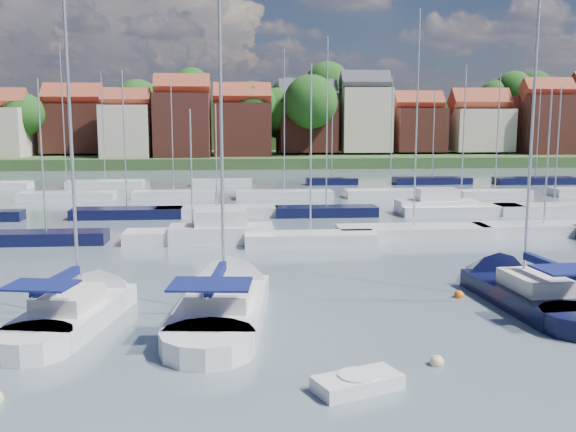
{
  "coord_description": "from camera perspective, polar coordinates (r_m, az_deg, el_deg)",
  "views": [
    {
      "loc": [
        -4.26,
        -23.23,
        8.43
      ],
      "look_at": [
        -1.24,
        14.0,
        2.7
      ],
      "focal_mm": 40.0,
      "sensor_mm": 36.0,
      "label": 1
    }
  ],
  "objects": [
    {
      "name": "buoy_d",
      "position": [
        23.26,
        13.07,
        -12.77
      ],
      "size": [
        0.5,
        0.5,
        0.5
      ],
      "primitive_type": "sphere",
      "color": "beige",
      "rests_on": "ground"
    },
    {
      "name": "sailboat_left",
      "position": [
        29.25,
        -17.41,
        -7.72
      ],
      "size": [
        4.88,
        11.22,
        14.81
      ],
      "rotation": [
        0.0,
        0.0,
        1.38
      ],
      "color": "silver",
      "rests_on": "ground"
    },
    {
      "name": "sailboat_navy",
      "position": [
        32.63,
        19.29,
        -6.12
      ],
      "size": [
        4.2,
        12.17,
        16.52
      ],
      "rotation": [
        0.0,
        0.0,
        1.66
      ],
      "color": "black",
      "rests_on": "ground"
    },
    {
      "name": "buoy_c",
      "position": [
        22.9,
        -5.48,
        -12.92
      ],
      "size": [
        0.51,
        0.51,
        0.51
      ],
      "primitive_type": "sphere",
      "color": "#D85914",
      "rests_on": "ground"
    },
    {
      "name": "buoy_e",
      "position": [
        31.71,
        14.95,
        -7.0
      ],
      "size": [
        0.48,
        0.48,
        0.48
      ],
      "primitive_type": "sphere",
      "color": "#D85914",
      "rests_on": "ground"
    },
    {
      "name": "sailboat_centre",
      "position": [
        29.35,
        -5.4,
        -7.31
      ],
      "size": [
        4.87,
        13.53,
        17.9
      ],
      "rotation": [
        0.0,
        0.0,
        1.47
      ],
      "color": "silver",
      "rests_on": "ground"
    },
    {
      "name": "tender",
      "position": [
        20.83,
        6.21,
        -14.52
      ],
      "size": [
        3.04,
        2.2,
        0.6
      ],
      "rotation": [
        0.0,
        0.0,
        0.38
      ],
      "color": "silver",
      "rests_on": "ground"
    },
    {
      "name": "ground",
      "position": [
        63.93,
        -0.78,
        1.13
      ],
      "size": [
        260.0,
        260.0,
        0.0
      ],
      "primitive_type": "plane",
      "color": "#4E5D6A",
      "rests_on": "ground"
    },
    {
      "name": "far_shore_town",
      "position": [
        156.08,
        -2.27,
        7.3
      ],
      "size": [
        212.46,
        90.0,
        22.27
      ],
      "color": "#364D26",
      "rests_on": "ground"
    },
    {
      "name": "marina_field",
      "position": [
        59.25,
        1.38,
        0.95
      ],
      "size": [
        79.62,
        41.41,
        15.93
      ],
      "color": "silver",
      "rests_on": "ground"
    }
  ]
}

